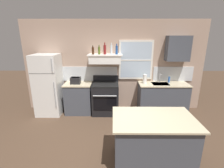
% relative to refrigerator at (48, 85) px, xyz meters
% --- Properties ---
extents(ground_plane, '(16.00, 16.00, 0.00)m').
position_rel_refrigerator_xyz_m(ground_plane, '(1.90, -1.84, -0.88)').
color(ground_plane, '#4C3828').
extents(back_wall, '(5.40, 0.11, 2.70)m').
position_rel_refrigerator_xyz_m(back_wall, '(1.93, 0.39, 0.47)').
color(back_wall, tan).
rests_on(back_wall, ground_plane).
extents(refrigerator, '(0.70, 0.72, 1.76)m').
position_rel_refrigerator_xyz_m(refrigerator, '(0.00, 0.00, 0.00)').
color(refrigerator, white).
rests_on(refrigerator, ground_plane).
extents(counter_left_of_stove, '(0.79, 0.63, 0.91)m').
position_rel_refrigerator_xyz_m(counter_left_of_stove, '(0.85, 0.06, -0.42)').
color(counter_left_of_stove, '#474C56').
rests_on(counter_left_of_stove, ground_plane).
extents(toaster, '(0.30, 0.20, 0.19)m').
position_rel_refrigerator_xyz_m(toaster, '(0.79, 0.03, 0.13)').
color(toaster, black).
rests_on(toaster, counter_left_of_stove).
extents(stove_range, '(0.76, 0.69, 1.09)m').
position_rel_refrigerator_xyz_m(stove_range, '(1.65, 0.02, -0.41)').
color(stove_range, black).
rests_on(stove_range, ground_plane).
extents(range_hood_shelf, '(0.96, 0.52, 0.24)m').
position_rel_refrigerator_xyz_m(range_hood_shelf, '(1.65, 0.12, 0.75)').
color(range_hood_shelf, white).
extents(bottle_brown_stout, '(0.06, 0.06, 0.24)m').
position_rel_refrigerator_xyz_m(bottle_brown_stout, '(1.32, 0.08, 0.97)').
color(bottle_brown_stout, '#381E0F').
rests_on(bottle_brown_stout, range_hood_shelf).
extents(bottle_olive_oil_square, '(0.06, 0.06, 0.26)m').
position_rel_refrigerator_xyz_m(bottle_olive_oil_square, '(1.49, 0.08, 0.97)').
color(bottle_olive_oil_square, '#4C601E').
rests_on(bottle_olive_oil_square, range_hood_shelf).
extents(bottle_red_label_wine, '(0.07, 0.07, 0.32)m').
position_rel_refrigerator_xyz_m(bottle_red_label_wine, '(1.64, 0.10, 1.00)').
color(bottle_red_label_wine, maroon).
rests_on(bottle_red_label_wine, range_hood_shelf).
extents(bottle_clear_tall, '(0.06, 0.06, 0.32)m').
position_rel_refrigerator_xyz_m(bottle_clear_tall, '(1.82, 0.09, 1.00)').
color(bottle_clear_tall, silver).
rests_on(bottle_clear_tall, range_hood_shelf).
extents(bottle_blue_liqueur, '(0.07, 0.07, 0.29)m').
position_rel_refrigerator_xyz_m(bottle_blue_liqueur, '(1.97, 0.10, 0.99)').
color(bottle_blue_liqueur, '#1E478C').
rests_on(bottle_blue_liqueur, range_hood_shelf).
extents(counter_right_with_sink, '(1.43, 0.63, 0.91)m').
position_rel_refrigerator_xyz_m(counter_right_with_sink, '(3.35, 0.06, -0.42)').
color(counter_right_with_sink, '#474C56').
rests_on(counter_right_with_sink, ground_plane).
extents(sink_faucet, '(0.03, 0.17, 0.28)m').
position_rel_refrigerator_xyz_m(sink_faucet, '(3.25, 0.16, 0.21)').
color(sink_faucet, silver).
rests_on(sink_faucet, counter_right_with_sink).
extents(paper_towel_roll, '(0.11, 0.11, 0.27)m').
position_rel_refrigerator_xyz_m(paper_towel_roll, '(2.79, 0.06, 0.17)').
color(paper_towel_roll, white).
rests_on(paper_towel_roll, counter_right_with_sink).
extents(dish_soap_bottle, '(0.06, 0.06, 0.18)m').
position_rel_refrigerator_xyz_m(dish_soap_bottle, '(3.53, 0.16, 0.12)').
color(dish_soap_bottle, blue).
rests_on(dish_soap_bottle, counter_right_with_sink).
extents(kitchen_island, '(1.40, 0.90, 0.91)m').
position_rel_refrigerator_xyz_m(kitchen_island, '(2.57, -2.01, -0.42)').
color(kitchen_island, '#474C56').
rests_on(kitchen_island, ground_plane).
extents(upper_cabinet_right, '(0.64, 0.32, 0.70)m').
position_rel_refrigerator_xyz_m(upper_cabinet_right, '(3.70, 0.20, 1.02)').
color(upper_cabinet_right, '#474C56').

